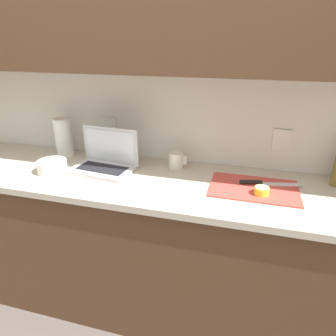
{
  "coord_description": "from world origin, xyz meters",
  "views": [
    {
      "loc": [
        0.55,
        -1.36,
        1.58
      ],
      "look_at": [
        0.18,
        -0.01,
        0.97
      ],
      "focal_mm": 32.0,
      "sensor_mm": 36.0,
      "label": 1
    }
  ],
  "objects": [
    {
      "name": "ground_plane",
      "position": [
        0.0,
        0.0,
        0.0
      ],
      "size": [
        12.0,
        12.0,
        0.0
      ],
      "primitive_type": "plane",
      "color": "#564C47",
      "rests_on": "ground"
    },
    {
      "name": "wall_back",
      "position": [
        0.0,
        0.22,
        1.56
      ],
      "size": [
        5.2,
        0.38,
        2.6
      ],
      "color": "white",
      "rests_on": "ground_plane"
    },
    {
      "name": "counter_unit",
      "position": [
        -0.02,
        0.0,
        0.46
      ],
      "size": [
        2.5,
        0.59,
        0.89
      ],
      "color": "brown",
      "rests_on": "ground_plane"
    },
    {
      "name": "laptop",
      "position": [
        -0.2,
        0.06,
        0.95
      ],
      "size": [
        0.36,
        0.25,
        0.23
      ],
      "rotation": [
        0.0,
        0.0,
        -0.11
      ],
      "color": "silver",
      "rests_on": "counter_unit"
    },
    {
      "name": "cutting_board",
      "position": [
        0.61,
        0.02,
        0.89
      ],
      "size": [
        0.43,
        0.28,
        0.01
      ],
      "primitive_type": "cube",
      "color": "#D1473D",
      "rests_on": "counter_unit"
    },
    {
      "name": "knife",
      "position": [
        0.64,
        0.07,
        0.91
      ],
      "size": [
        0.3,
        0.09,
        0.02
      ],
      "rotation": [
        0.0,
        0.0,
        0.22
      ],
      "color": "silver",
      "rests_on": "cutting_board"
    },
    {
      "name": "lemon_half_cut",
      "position": [
        0.65,
        -0.03,
        0.92
      ],
      "size": [
        0.07,
        0.07,
        0.04
      ],
      "color": "yellow",
      "rests_on": "cutting_board"
    },
    {
      "name": "measuring_cup",
      "position": [
        0.18,
        0.18,
        0.94
      ],
      "size": [
        0.11,
        0.09,
        0.09
      ],
      "color": "silver",
      "rests_on": "counter_unit"
    },
    {
      "name": "bowl_white",
      "position": [
        -0.48,
        -0.05,
        0.92
      ],
      "size": [
        0.16,
        0.16,
        0.06
      ],
      "color": "white",
      "rests_on": "counter_unit"
    },
    {
      "name": "paper_towel_roll",
      "position": [
        -0.55,
        0.19,
        1.01
      ],
      "size": [
        0.1,
        0.1,
        0.24
      ],
      "color": "white",
      "rests_on": "counter_unit"
    }
  ]
}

